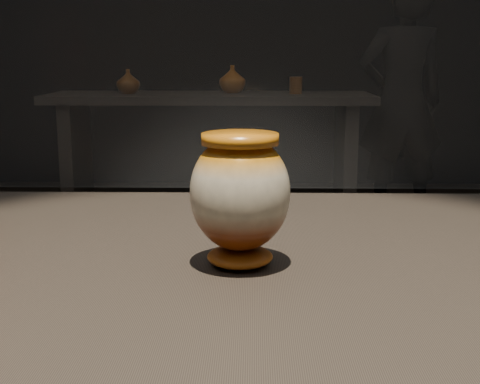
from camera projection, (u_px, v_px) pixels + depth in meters
name	position (u px, v px, depth m)	size (l,w,h in m)	color
main_vase	(240.00, 194.00, 0.83)	(0.15, 0.15, 0.17)	#642408
back_shelf	(210.00, 136.00, 4.18)	(2.00, 0.60, 0.90)	black
back_vase_left	(128.00, 82.00, 4.09)	(0.14, 0.14, 0.15)	brown
back_vase_mid	(232.00, 79.00, 4.16)	(0.16, 0.16, 0.17)	#642408
back_vase_right	(296.00, 85.00, 4.10)	(0.08, 0.08, 0.10)	brown
visitor	(401.00, 102.00, 4.50)	(0.60, 0.39, 1.64)	black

